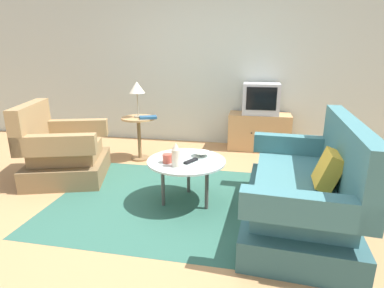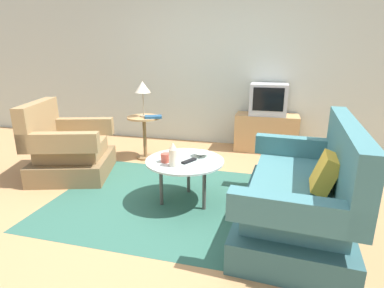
{
  "view_description": "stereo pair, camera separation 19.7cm",
  "coord_description": "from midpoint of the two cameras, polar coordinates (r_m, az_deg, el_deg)",
  "views": [
    {
      "loc": [
        0.74,
        -2.82,
        1.48
      ],
      "look_at": [
        0.14,
        0.23,
        0.55
      ],
      "focal_mm": 28.82,
      "sensor_mm": 36.0,
      "label": 1
    },
    {
      "loc": [
        0.93,
        -2.78,
        1.48
      ],
      "look_at": [
        0.14,
        0.23,
        0.55
      ],
      "focal_mm": 28.82,
      "sensor_mm": 36.0,
      "label": 2
    }
  ],
  "objects": [
    {
      "name": "ground_plane",
      "position": [
        3.27,
        -1.72,
        -10.21
      ],
      "size": [
        16.0,
        16.0,
        0.0
      ],
      "primitive_type": "plane",
      "color": "#AD7F51"
    },
    {
      "name": "back_wall",
      "position": [
        5.14,
        5.55,
        15.13
      ],
      "size": [
        9.0,
        0.12,
        2.7
      ],
      "primitive_type": "cube",
      "color": "#B2BCB2",
      "rests_on": "ground"
    },
    {
      "name": "area_rug",
      "position": [
        3.22,
        0.49,
        -10.66
      ],
      "size": [
        2.7,
        1.88,
        0.0
      ],
      "primitive_type": "cube",
      "color": "#2D5B4C",
      "rests_on": "ground"
    },
    {
      "name": "armchair",
      "position": [
        4.06,
        -20.74,
        -1.21
      ],
      "size": [
        1.09,
        1.12,
        0.92
      ],
      "rotation": [
        0.0,
        0.0,
        -1.27
      ],
      "color": "brown",
      "rests_on": "ground"
    },
    {
      "name": "couch",
      "position": [
        2.86,
        21.59,
        -8.78
      ],
      "size": [
        0.96,
        1.67,
        0.95
      ],
      "rotation": [
        0.0,
        0.0,
        1.51
      ],
      "color": "#325C60",
      "rests_on": "ground"
    },
    {
      "name": "coffee_table",
      "position": [
        3.05,
        0.5,
        -3.68
      ],
      "size": [
        0.78,
        0.78,
        0.46
      ],
      "color": "#B2C6C1",
      "rests_on": "ground"
    },
    {
      "name": "side_table",
      "position": [
        4.4,
        -7.55,
        2.82
      ],
      "size": [
        0.47,
        0.47,
        0.61
      ],
      "color": "tan",
      "rests_on": "ground"
    },
    {
      "name": "tv_stand",
      "position": [
        4.91,
        14.67,
        2.01
      ],
      "size": [
        0.94,
        0.44,
        0.57
      ],
      "color": "tan",
      "rests_on": "ground"
    },
    {
      "name": "television",
      "position": [
        4.81,
        15.11,
        7.97
      ],
      "size": [
        0.54,
        0.4,
        0.46
      ],
      "color": "#B7B7BC",
      "rests_on": "tv_stand"
    },
    {
      "name": "table_lamp",
      "position": [
        4.3,
        -7.82,
        10.18
      ],
      "size": [
        0.21,
        0.21,
        0.49
      ],
      "color": "#9E937A",
      "rests_on": "side_table"
    },
    {
      "name": "vase",
      "position": [
        2.85,
        -1.55,
        -2.02
      ],
      "size": [
        0.08,
        0.08,
        0.23
      ],
      "color": "beige",
      "rests_on": "coffee_table"
    },
    {
      "name": "mug",
      "position": [
        2.97,
        -3.01,
        -2.59
      ],
      "size": [
        0.14,
        0.09,
        0.09
      ],
      "color": "#B74C3D",
      "rests_on": "coffee_table"
    },
    {
      "name": "bowl",
      "position": [
        3.14,
        3.43,
        -1.89
      ],
      "size": [
        0.17,
        0.17,
        0.05
      ],
      "color": "silver",
      "rests_on": "coffee_table"
    },
    {
      "name": "tv_remote_dark",
      "position": [
        2.98,
        1.34,
        -3.17
      ],
      "size": [
        0.12,
        0.17,
        0.02
      ],
      "rotation": [
        0.0,
        0.0,
        1.08
      ],
      "color": "black",
      "rests_on": "coffee_table"
    },
    {
      "name": "book",
      "position": [
        4.25,
        -5.87,
        5.02
      ],
      "size": [
        0.26,
        0.21,
        0.03
      ],
      "rotation": [
        0.0,
        0.0,
        0.41
      ],
      "color": "navy",
      "rests_on": "side_table"
    }
  ]
}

